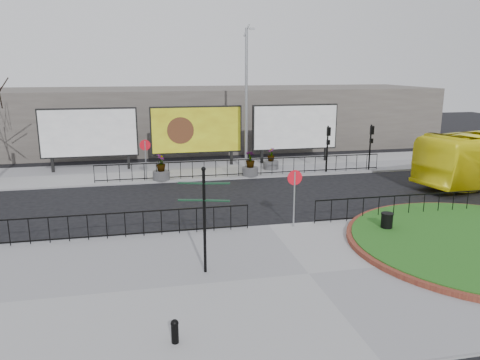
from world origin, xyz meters
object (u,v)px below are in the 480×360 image
object	(u,v)px
litter_bin	(387,223)
planter_a	(161,171)
bollard	(175,330)
planter_b	(250,167)
billboard_mid	(197,130)
planter_c	(271,162)
fingerpost_sign	(204,210)
lamp_post	(246,98)

from	to	relation	value
litter_bin	planter_a	xyz separation A→B (m)	(-8.62, 11.33, 0.13)
bollard	litter_bin	world-z (taller)	litter_bin
planter_b	planter_a	bearing A→B (deg)	-180.00
billboard_mid	planter_c	bearing A→B (deg)	-22.75
fingerpost_sign	planter_b	size ratio (longest dim) A/B	2.31
planter_b	planter_c	bearing A→B (deg)	41.65
lamp_post	fingerpost_sign	bearing A→B (deg)	-107.70
litter_bin	planter_b	distance (m)	11.74
bollard	litter_bin	size ratio (longest dim) A/B	0.75
fingerpost_sign	planter_a	size ratio (longest dim) A/B	2.32
fingerpost_sign	bollard	distance (m)	4.53
fingerpost_sign	planter_c	world-z (taller)	fingerpost_sign
litter_bin	planter_b	size ratio (longest dim) A/B	0.54
planter_a	planter_c	size ratio (longest dim) A/B	1.09
billboard_mid	planter_a	world-z (taller)	billboard_mid
bollard	lamp_post	bearing A→B (deg)	72.17
billboard_mid	planter_c	size ratio (longest dim) A/B	4.35
billboard_mid	lamp_post	distance (m)	4.23
planter_a	planter_c	distance (m)	7.49
litter_bin	planter_a	bearing A→B (deg)	127.26
fingerpost_sign	litter_bin	xyz separation A→B (m)	(7.83, 2.22, -1.74)
lamp_post	planter_b	size ratio (longest dim) A/B	5.93
billboard_mid	bollard	xyz separation A→B (m)	(-3.13, -21.05, -2.13)
bollard	planter_a	size ratio (longest dim) A/B	0.41
litter_bin	planter_c	world-z (taller)	planter_c
lamp_post	planter_b	world-z (taller)	lamp_post
planter_a	planter_b	distance (m)	5.52
lamp_post	planter_b	distance (m)	4.43
planter_a	billboard_mid	bearing A→B (deg)	53.78
planter_b	lamp_post	bearing A→B (deg)	86.27
planter_c	litter_bin	bearing A→B (deg)	-84.27
billboard_mid	bollard	bearing A→B (deg)	-98.45
lamp_post	planter_c	size ratio (longest dim) A/B	6.48
billboard_mid	planter_c	world-z (taller)	billboard_mid
fingerpost_sign	litter_bin	size ratio (longest dim) A/B	4.26
fingerpost_sign	planter_b	world-z (taller)	fingerpost_sign
lamp_post	planter_c	bearing A→B (deg)	0.00
fingerpost_sign	planter_b	bearing A→B (deg)	89.38
billboard_mid	planter_b	world-z (taller)	billboard_mid
lamp_post	bollard	bearing A→B (deg)	-107.83
lamp_post	bollard	world-z (taller)	lamp_post
bollard	planter_b	distance (m)	18.49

